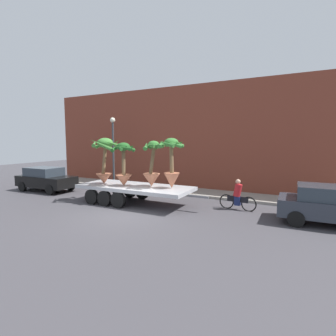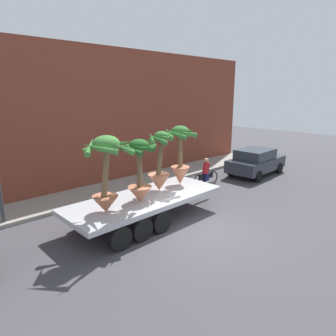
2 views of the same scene
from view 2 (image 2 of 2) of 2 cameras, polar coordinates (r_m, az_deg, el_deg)
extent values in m
plane|color=#423F44|center=(10.95, 6.26, -11.89)|extent=(60.00, 60.00, 0.00)
cube|color=gray|center=(15.29, -11.33, -4.07)|extent=(24.00, 2.20, 0.15)
cube|color=brown|center=(16.07, -15.19, 9.28)|extent=(24.00, 1.20, 7.10)
cube|color=#B7BABF|center=(11.35, -4.29, -5.98)|extent=(6.26, 2.52, 0.18)
cylinder|color=black|center=(11.40, -15.79, -9.07)|extent=(0.80, 0.23, 0.80)
cylinder|color=black|center=(9.63, -9.17, -13.20)|extent=(0.80, 0.23, 0.80)
cylinder|color=black|center=(11.79, -12.05, -8.04)|extent=(0.80, 0.23, 0.80)
cylinder|color=black|center=(10.09, -5.03, -11.72)|extent=(0.80, 0.23, 0.80)
cylinder|color=black|center=(12.23, -8.57, -7.04)|extent=(0.80, 0.23, 0.80)
cylinder|color=black|center=(10.60, -1.32, -10.32)|extent=(0.80, 0.23, 0.80)
cube|color=slate|center=(13.86, 7.28, -2.93)|extent=(1.00, 0.12, 0.10)
cone|color=#B26647|center=(12.71, 2.36, -1.44)|extent=(0.80, 0.80, 0.78)
cylinder|color=brown|center=(12.44, 2.36, 3.65)|extent=(0.25, 0.20, 1.52)
ellipsoid|color=#387A33|center=(12.31, 2.35, 7.12)|extent=(0.72, 0.72, 0.45)
cone|color=#387A33|center=(12.64, 3.66, 7.03)|extent=(0.24, 0.89, 0.43)
cone|color=#387A33|center=(12.77, 2.38, 7.15)|extent=(0.78, 0.80, 0.41)
cone|color=#387A33|center=(12.49, 0.86, 6.99)|extent=(0.78, 0.41, 0.38)
cone|color=#387A33|center=(12.22, 0.12, 6.82)|extent=(0.69, 0.95, 0.45)
cone|color=#387A33|center=(11.86, 1.33, 6.58)|extent=(0.56, 1.05, 0.47)
cone|color=#387A33|center=(11.97, 3.74, 6.66)|extent=(0.96, 0.31, 0.42)
cone|color=#387A33|center=(12.34, 4.19, 6.80)|extent=(0.71, 0.72, 0.44)
cone|color=#B26647|center=(10.72, -5.40, -5.07)|extent=(0.87, 0.87, 0.59)
cylinder|color=brown|center=(10.42, -5.51, 0.34)|extent=(0.21, 0.20, 1.49)
ellipsoid|color=#235B23|center=(10.27, -5.60, 4.38)|extent=(0.70, 0.70, 0.44)
cone|color=#235B23|center=(10.53, -3.91, 4.31)|extent=(0.22, 0.82, 0.44)
cone|color=#235B23|center=(10.71, -5.55, 4.52)|extent=(0.83, 0.72, 0.41)
cone|color=#235B23|center=(10.57, -7.31, 4.42)|extent=(0.90, 0.35, 0.35)
cone|color=#235B23|center=(10.26, -7.68, 4.11)|extent=(0.58, 0.76, 0.33)
cone|color=#235B23|center=(9.94, -7.15, 3.63)|extent=(0.43, 0.94, 0.47)
cone|color=#235B23|center=(9.93, -4.83, 3.82)|extent=(0.80, 0.42, 0.35)
cone|color=#235B23|center=(10.16, -3.35, 4.12)|extent=(0.82, 0.65, 0.34)
cone|color=#C17251|center=(11.94, -1.71, -2.76)|extent=(0.90, 0.90, 0.67)
cylinder|color=brown|center=(11.71, -1.49, 2.48)|extent=(0.42, 0.19, 1.55)
ellipsoid|color=#387A33|center=(11.63, -1.25, 6.23)|extent=(0.58, 0.58, 0.36)
cone|color=#387A33|center=(11.92, -0.11, 6.27)|extent=(0.32, 0.79, 0.32)
cone|color=#387A33|center=(11.94, -1.56, 6.10)|extent=(0.67, 0.50, 0.41)
cone|color=#387A33|center=(11.81, -2.64, 5.99)|extent=(0.72, 0.40, 0.42)
cone|color=#387A33|center=(11.55, -3.15, 5.72)|extent=(0.55, 0.80, 0.52)
cone|color=#387A33|center=(11.27, -1.98, 5.57)|extent=(0.54, 0.81, 0.49)
cone|color=#387A33|center=(11.39, -0.37, 5.85)|extent=(0.64, 0.27, 0.32)
cone|color=#387A33|center=(11.63, 0.60, 6.08)|extent=(0.67, 0.70, 0.31)
cone|color=#B26647|center=(10.02, -11.92, -6.80)|extent=(0.86, 0.86, 0.57)
cylinder|color=brown|center=(9.71, -11.91, -0.44)|extent=(0.42, 0.19, 1.71)
ellipsoid|color=#428438|center=(9.57, -11.81, 4.57)|extent=(0.87, 0.87, 0.55)
cone|color=#428438|center=(9.87, -8.87, 4.71)|extent=(0.23, 1.18, 0.47)
cone|color=#428438|center=(10.11, -13.02, 4.59)|extent=(1.17, 0.39, 0.61)
cone|color=#428438|center=(9.67, -14.76, 4.06)|extent=(0.81, 0.91, 0.55)
cone|color=#428438|center=(9.05, -13.05, 3.71)|extent=(0.86, 1.03, 0.42)
cone|color=#428438|center=(9.23, -8.70, 3.83)|extent=(1.20, 0.64, 0.69)
torus|color=black|center=(16.28, 8.61, -1.84)|extent=(0.74, 0.11, 0.74)
torus|color=black|center=(15.51, 5.85, -2.56)|extent=(0.74, 0.11, 0.74)
cube|color=black|center=(15.84, 7.28, -1.56)|extent=(1.04, 0.13, 0.28)
cylinder|color=red|center=(15.73, 7.33, 0.01)|extent=(0.46, 0.37, 0.65)
sphere|color=tan|center=(15.63, 7.38, 1.51)|extent=(0.24, 0.24, 0.24)
cube|color=navy|center=(15.87, 7.27, -1.84)|extent=(0.30, 0.26, 0.44)
cube|color=#2D333D|center=(18.59, 16.58, 0.80)|extent=(4.08, 2.01, 0.70)
cube|color=#2D3842|center=(18.29, 16.41, 2.61)|extent=(2.27, 1.75, 0.56)
cylinder|color=black|center=(20.19, 16.10, 0.85)|extent=(0.65, 0.22, 0.64)
cylinder|color=black|center=(19.45, 20.61, -0.02)|extent=(0.65, 0.22, 0.64)
cylinder|color=black|center=(18.00, 12.06, -0.50)|extent=(0.65, 0.22, 0.64)
cylinder|color=black|center=(17.16, 16.97, -1.54)|extent=(0.65, 0.22, 0.64)
camera|label=1|loc=(15.12, 58.55, 2.05)|focal=28.25mm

